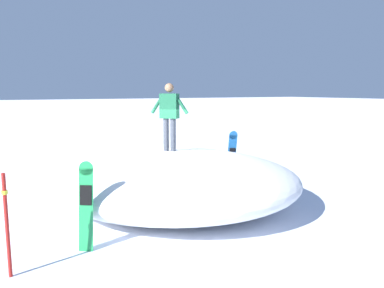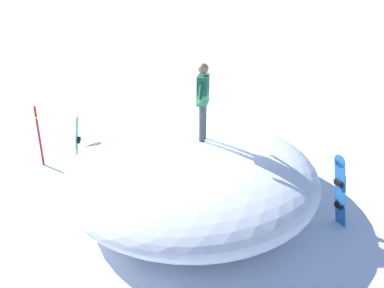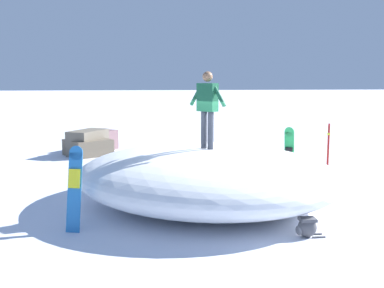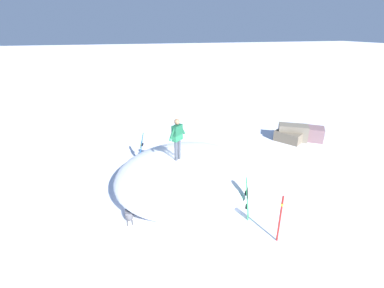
% 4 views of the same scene
% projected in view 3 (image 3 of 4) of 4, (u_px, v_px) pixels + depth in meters
% --- Properties ---
extents(ground, '(240.00, 240.00, 0.00)m').
position_uv_depth(ground, '(230.00, 206.00, 10.73)').
color(ground, white).
extents(snow_mound, '(8.47, 8.59, 1.41)m').
position_uv_depth(snow_mound, '(206.00, 175.00, 10.82)').
color(snow_mound, white).
rests_on(snow_mound, ground).
extents(snowboarder_standing, '(0.86, 0.75, 1.76)m').
position_uv_depth(snowboarder_standing, '(207.00, 104.00, 10.26)').
color(snowboarder_standing, '#333842').
rests_on(snowboarder_standing, snow_mound).
extents(snowboard_primary_upright, '(0.32, 0.34, 1.68)m').
position_uv_depth(snowboard_primary_upright, '(289.00, 155.00, 12.67)').
color(snowboard_primary_upright, '#1E8C47').
rests_on(snowboard_primary_upright, ground).
extents(snowboard_secondary_upright, '(0.41, 0.37, 1.69)m').
position_uv_depth(snowboard_secondary_upright, '(75.00, 187.00, 8.92)').
color(snowboard_secondary_upright, '#2672BF').
rests_on(snowboard_secondary_upright, ground).
extents(backpack_near, '(0.31, 0.55, 0.38)m').
position_uv_depth(backpack_near, '(307.00, 227.00, 8.60)').
color(backpack_near, '#4C4C51').
rests_on(backpack_near, ground).
extents(trail_marker_pole, '(0.10, 0.10, 1.71)m').
position_uv_depth(trail_marker_pole, '(328.00, 151.00, 13.29)').
color(trail_marker_pole, '#A51E19').
rests_on(trail_marker_pole, ground).
extents(rock_outcrop, '(3.19, 2.19, 0.98)m').
position_uv_depth(rock_outcrop, '(91.00, 143.00, 18.36)').
color(rock_outcrop, '#665B4A').
rests_on(rock_outcrop, ground).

